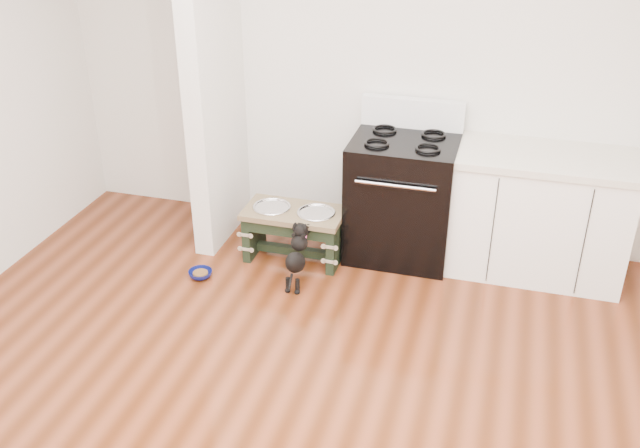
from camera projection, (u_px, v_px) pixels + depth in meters
The scene contains 8 objects.
ground at pixel (278, 445), 3.74m from camera, with size 5.00×5.00×0.00m, color #4B200D.
room_shell at pixel (267, 161), 2.97m from camera, with size 5.00×5.00×5.00m.
partition_wall at pixel (213, 68), 5.16m from camera, with size 0.15×0.80×2.70m, color silver.
oven_range at pixel (402, 196), 5.28m from camera, with size 0.76×0.69×1.14m.
cabinet_run at pixel (539, 214), 5.07m from camera, with size 1.24×0.64×0.91m.
dog_feeder at pixel (294, 225), 5.28m from camera, with size 0.74×0.39×0.42m.
puppy at pixel (297, 254), 4.99m from camera, with size 0.13×0.38×0.45m.
floor_bowl at pixel (200, 274), 5.17m from camera, with size 0.23×0.23×0.05m.
Camera 1 is at (0.97, -2.58, 2.79)m, focal length 40.00 mm.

